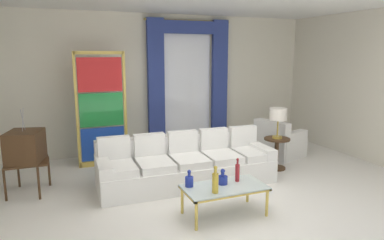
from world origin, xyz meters
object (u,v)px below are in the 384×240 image
at_px(armchair_white, 278,143).
at_px(peacock_figurine, 127,158).
at_px(couch_white_long, 186,165).
at_px(bottle_blue_decanter, 237,172).
at_px(bottle_ruby_flask, 189,181).
at_px(table_lamp_brass, 278,115).
at_px(vintage_tv, 25,148).
at_px(round_side_table, 277,151).
at_px(bottle_amber_squat, 215,182).
at_px(stained_glass_divider, 102,112).
at_px(bottle_crystal_tall, 223,179).
at_px(coffee_table, 224,189).

xyz_separation_m(armchair_white, peacock_figurine, (-3.14, 0.35, -0.07)).
xyz_separation_m(couch_white_long, bottle_blue_decanter, (0.30, -1.22, 0.24)).
distance_m(bottle_ruby_flask, table_lamp_brass, 2.59).
relative_size(vintage_tv, round_side_table, 2.26).
height_order(bottle_blue_decanter, armchair_white, armchair_white).
relative_size(bottle_amber_squat, round_side_table, 0.60).
height_order(bottle_blue_decanter, stained_glass_divider, stained_glass_divider).
xyz_separation_m(bottle_crystal_tall, peacock_figurine, (-0.84, 2.28, -0.26)).
xyz_separation_m(couch_white_long, table_lamp_brass, (1.85, 0.04, 0.72)).
height_order(couch_white_long, bottle_crystal_tall, couch_white_long).
height_order(coffee_table, round_side_table, round_side_table).
relative_size(bottle_crystal_tall, bottle_amber_squat, 0.60).
bearing_deg(vintage_tv, stained_glass_divider, 36.84).
distance_m(coffee_table, bottle_crystal_tall, 0.14).
xyz_separation_m(coffee_table, armchair_white, (2.31, 2.01, -0.08)).
distance_m(coffee_table, peacock_figurine, 2.51).
height_order(coffee_table, armchair_white, armchair_white).
bearing_deg(table_lamp_brass, peacock_figurine, 159.07).
relative_size(bottle_ruby_flask, table_lamp_brass, 0.41).
xyz_separation_m(bottle_crystal_tall, armchair_white, (2.30, 1.93, -0.19)).
bearing_deg(bottle_crystal_tall, stained_glass_divider, 114.16).
height_order(peacock_figurine, round_side_table, round_side_table).
bearing_deg(bottle_blue_decanter, couch_white_long, 103.93).
height_order(coffee_table, bottle_amber_squat, bottle_amber_squat).
bearing_deg(bottle_crystal_tall, bottle_blue_decanter, 4.76).
relative_size(bottle_amber_squat, vintage_tv, 0.27).
bearing_deg(bottle_ruby_flask, bottle_amber_squat, -54.93).
bearing_deg(armchair_white, coffee_table, -138.97).
bearing_deg(armchair_white, bottle_ruby_flask, -146.22).
height_order(bottle_ruby_flask, table_lamp_brass, table_lamp_brass).
height_order(vintage_tv, peacock_figurine, vintage_tv).
xyz_separation_m(stained_glass_divider, table_lamp_brass, (3.00, -1.44, -0.03)).
height_order(bottle_blue_decanter, peacock_figurine, bottle_blue_decanter).
bearing_deg(couch_white_long, bottle_blue_decanter, -76.07).
xyz_separation_m(bottle_blue_decanter, peacock_figurine, (-1.08, 2.26, -0.33)).
height_order(stained_glass_divider, table_lamp_brass, stained_glass_divider).
bearing_deg(couch_white_long, bottle_ruby_flask, -108.69).
relative_size(bottle_blue_decanter, stained_glass_divider, 0.15).
height_order(coffee_table, peacock_figurine, peacock_figurine).
relative_size(couch_white_long, armchair_white, 2.86).
bearing_deg(armchair_white, vintage_tv, -177.75).
bearing_deg(vintage_tv, peacock_figurine, 17.86).
relative_size(couch_white_long, coffee_table, 2.65).
xyz_separation_m(bottle_crystal_tall, stained_glass_divider, (-1.22, 2.71, 0.58)).
relative_size(couch_white_long, table_lamp_brass, 5.16).
xyz_separation_m(bottle_amber_squat, bottle_ruby_flask, (-0.23, 0.33, -0.07)).
distance_m(vintage_tv, table_lamp_brass, 4.34).
relative_size(bottle_amber_squat, table_lamp_brass, 0.63).
distance_m(coffee_table, bottle_amber_squat, 0.32).
height_order(coffee_table, bottle_blue_decanter, bottle_blue_decanter).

